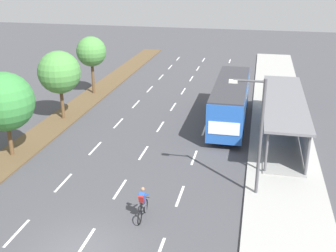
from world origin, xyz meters
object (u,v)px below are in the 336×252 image
cyclist (143,204)px  median_tree_third (59,72)px  bus (231,98)px  streetlight (258,130)px  median_tree_fourth (91,52)px  bus_shelter (287,114)px  median_tree_second (5,102)px

cyclist → median_tree_third: bearing=129.4°
bus → median_tree_third: median_tree_third is taller
streetlight → median_tree_fourth: bearing=134.3°
bus → median_tree_fourth: median_tree_fourth is taller
bus_shelter → cyclist: (-7.47, -12.26, -1.08)m
median_tree_second → median_tree_third: size_ratio=1.01×
median_tree_second → streetlight: size_ratio=0.86×
bus_shelter → median_tree_fourth: 19.66m
streetlight → bus: bearing=101.0°
cyclist → median_tree_fourth: median_tree_fourth is taller
bus_shelter → streetlight: bearing=-103.6°
bus_shelter → median_tree_third: (-17.75, 0.24, 2.10)m
cyclist → streetlight: 7.13m
bus_shelter → median_tree_third: median_tree_third is taller
bus → median_tree_third: 13.78m
bus → streetlight: 11.48m
median_tree_third → streetlight: 18.02m
bus_shelter → median_tree_third: 17.88m
bus_shelter → bus: size_ratio=1.17×
median_tree_third → median_tree_fourth: size_ratio=1.01×
bus → median_tree_third: (-13.47, -2.16, 1.90)m
bus → streetlight: bearing=-79.0°
median_tree_fourth → streetlight: bearing=-45.7°
median_tree_second → streetlight: 15.95m
bus → median_tree_second: bearing=-145.3°
cyclist → median_tree_third: median_tree_third is taller
streetlight → median_tree_second: bearing=174.1°
bus_shelter → median_tree_second: 19.42m
median_tree_second → median_tree_fourth: bearing=90.1°
median_tree_third → streetlight: bearing=-29.8°
bus_shelter → median_tree_second: median_tree_second is taller
bus_shelter → median_tree_fourth: median_tree_fourth is taller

